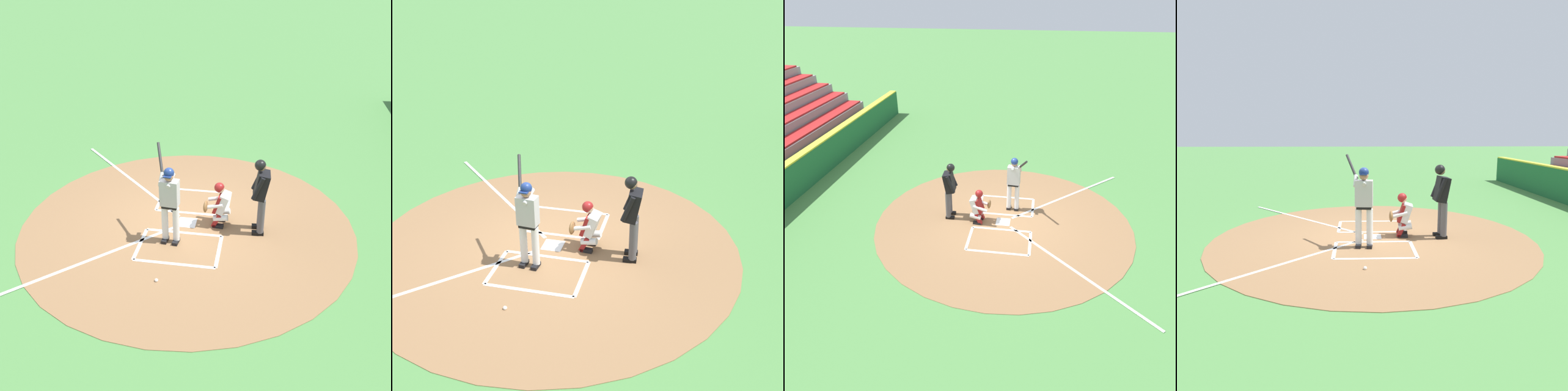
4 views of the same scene
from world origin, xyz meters
TOP-DOWN VIEW (x-y plane):
  - ground_plane at (0.00, 0.00)m, footprint 120.00×120.00m
  - dirt_circle at (0.00, 0.00)m, footprint 8.00×8.00m
  - home_plate_and_chalk at (0.00, 0.88)m, footprint 7.93×4.91m
  - batter at (-0.82, 0.24)m, footprint 0.98×0.65m
  - catcher at (0.07, -0.77)m, footprint 0.59×0.64m
  - plate_umpire at (-0.09, -1.72)m, footprint 0.59×0.43m
  - baseball at (-2.26, 0.23)m, footprint 0.07×0.07m

SIDE VIEW (x-z plane):
  - ground_plane at x=0.00m, z-range 0.00..0.00m
  - dirt_circle at x=0.00m, z-range 0.00..0.01m
  - home_plate_and_chalk at x=0.00m, z-range 0.01..0.02m
  - baseball at x=-2.26m, z-range 0.00..0.07m
  - catcher at x=0.07m, z-range 0.02..1.15m
  - plate_umpire at x=-0.09m, z-range 0.14..2.01m
  - batter at x=-0.82m, z-range 0.04..2.16m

